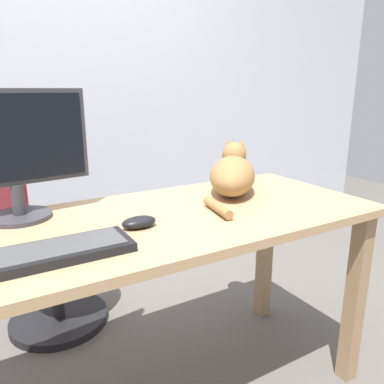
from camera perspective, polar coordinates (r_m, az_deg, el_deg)
The scene contains 7 objects.
back_wall at distance 2.65m, azimuth -21.54°, elevation 17.23°, with size 6.00×0.04×2.60m, color silver.
desk at distance 1.28m, azimuth -7.01°, elevation -8.62°, with size 1.66×0.65×0.75m.
office_chair at distance 1.97m, azimuth -21.71°, elevation -8.37°, with size 0.50×0.48×0.94m.
monitor at distance 1.32m, azimuth -25.56°, elevation 5.70°, with size 0.48×0.20×0.41m.
keyboard at distance 1.02m, azimuth -21.47°, elevation -8.74°, with size 0.44×0.15×0.03m.
cat at distance 1.55m, azimuth 6.13°, elevation 2.89°, with size 0.41×0.49×0.20m.
computer_mouse at distance 1.17m, azimuth -8.03°, elevation -4.53°, with size 0.11×0.06×0.04m, color black.
Camera 1 is at (-0.46, -1.08, 1.16)m, focal length 35.30 mm.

